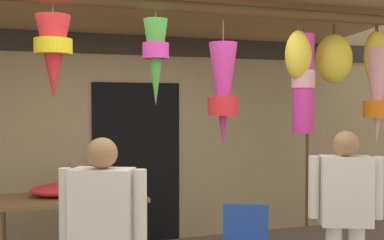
# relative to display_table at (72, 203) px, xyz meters

# --- Properties ---
(shop_facade) EXTENTS (10.42, 0.29, 3.97)m
(shop_facade) POSITION_rel_display_table_xyz_m (0.70, 0.88, 1.29)
(shop_facade) COLOR #9E8966
(shop_facade) RESTS_ON ground_plane
(market_stall_canopy) EXTENTS (5.21, 2.38, 2.85)m
(market_stall_canopy) POSITION_rel_display_table_xyz_m (1.03, -0.36, 1.80)
(market_stall_canopy) COLOR brown
(market_stall_canopy) RESTS_ON ground_plane
(display_table) EXTENTS (1.49, 0.78, 0.77)m
(display_table) POSITION_rel_display_table_xyz_m (0.00, 0.00, 0.00)
(display_table) COLOR brown
(display_table) RESTS_ON ground_plane
(flower_heap_on_table) EXTENTS (0.73, 0.51, 0.13)m
(flower_heap_on_table) POSITION_rel_display_table_xyz_m (-0.05, 0.06, 0.14)
(flower_heap_on_table) COLOR red
(flower_heap_on_table) RESTS_ON display_table
(vendor_in_orange) EXTENTS (0.54, 0.37, 1.51)m
(vendor_in_orange) POSITION_rel_display_table_xyz_m (0.03, -1.98, 0.19)
(vendor_in_orange) COLOR orange
(vendor_in_orange) RESTS_ON ground_plane
(customer_foreground) EXTENTS (0.55, 0.36, 1.51)m
(customer_foreground) POSITION_rel_display_table_xyz_m (2.00, -1.87, 0.19)
(customer_foreground) COLOR silver
(customer_foreground) RESTS_ON ground_plane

